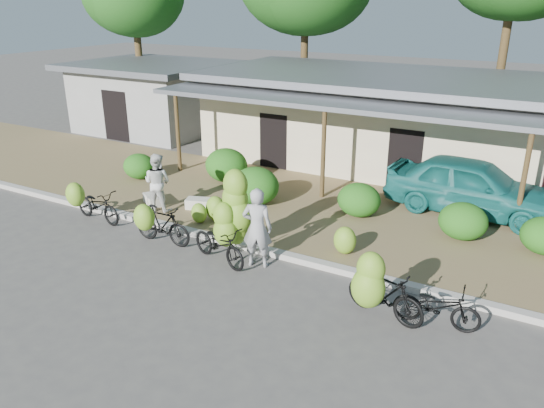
{
  "coord_description": "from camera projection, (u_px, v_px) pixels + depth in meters",
  "views": [
    {
      "loc": [
        6.23,
        -8.27,
        5.95
      ],
      "look_at": [
        0.3,
        2.36,
        1.2
      ],
      "focal_mm": 35.0,
      "sensor_mm": 36.0,
      "label": 1
    }
  ],
  "objects": [
    {
      "name": "ground",
      "position": [
        208.0,
        286.0,
        11.72
      ],
      "size": [
        100.0,
        100.0,
        0.0
      ],
      "primitive_type": "plane",
      "color": "#4E4B49",
      "rests_on": "ground"
    },
    {
      "name": "sidewalk",
      "position": [
        306.0,
        210.0,
        15.77
      ],
      "size": [
        60.0,
        6.0,
        0.12
      ],
      "primitive_type": "cube",
      "color": "brown",
      "rests_on": "ground"
    },
    {
      "name": "curb",
      "position": [
        255.0,
        248.0,
        13.32
      ],
      "size": [
        60.0,
        0.25,
        0.15
      ],
      "primitive_type": "cube",
      "color": "#A8A399",
      "rests_on": "ground"
    },
    {
      "name": "shop_main",
      "position": [
        376.0,
        118.0,
        19.98
      ],
      "size": [
        13.0,
        8.5,
        3.35
      ],
      "color": "beige",
      "rests_on": "ground"
    },
    {
      "name": "shop_grey",
      "position": [
        153.0,
        96.0,
        25.07
      ],
      "size": [
        7.0,
        6.0,
        3.15
      ],
      "color": "gray",
      "rests_on": "ground"
    },
    {
      "name": "hedge_0",
      "position": [
        139.0,
        166.0,
        18.16
      ],
      "size": [
        1.11,
        1.0,
        0.87
      ],
      "primitive_type": "ellipsoid",
      "color": "#205B14",
      "rests_on": "sidewalk"
    },
    {
      "name": "hedge_1",
      "position": [
        226.0,
        165.0,
        17.82
      ],
      "size": [
        1.46,
        1.31,
        1.14
      ],
      "primitive_type": "ellipsoid",
      "color": "#205B14",
      "rests_on": "sidewalk"
    },
    {
      "name": "hedge_2",
      "position": [
        255.0,
        186.0,
        15.88
      ],
      "size": [
        1.45,
        1.31,
        1.13
      ],
      "primitive_type": "ellipsoid",
      "color": "#205B14",
      "rests_on": "sidewalk"
    },
    {
      "name": "hedge_3",
      "position": [
        359.0,
        200.0,
        15.01
      ],
      "size": [
        1.24,
        1.11,
        0.96
      ],
      "primitive_type": "ellipsoid",
      "color": "#205B14",
      "rests_on": "sidewalk"
    },
    {
      "name": "hedge_4",
      "position": [
        463.0,
        221.0,
        13.58
      ],
      "size": [
        1.24,
        1.12,
        0.97
      ],
      "primitive_type": "ellipsoid",
      "color": "#205B14",
      "rests_on": "sidewalk"
    },
    {
      "name": "bike_far_left",
      "position": [
        95.0,
        204.0,
        14.89
      ],
      "size": [
        1.85,
        1.3,
        1.33
      ],
      "rotation": [
        0.0,
        0.0,
        1.44
      ],
      "color": "black",
      "rests_on": "ground"
    },
    {
      "name": "bike_left",
      "position": [
        159.0,
        224.0,
        13.47
      ],
      "size": [
        1.7,
        1.14,
        1.3
      ],
      "rotation": [
        0.0,
        0.0,
        1.6
      ],
      "color": "black",
      "rests_on": "ground"
    },
    {
      "name": "bike_center",
      "position": [
        228.0,
        225.0,
        12.65
      ],
      "size": [
        1.91,
        1.39,
        2.23
      ],
      "rotation": [
        0.0,
        0.0,
        1.27
      ],
      "color": "black",
      "rests_on": "ground"
    },
    {
      "name": "bike_right",
      "position": [
        380.0,
        290.0,
        10.17
      ],
      "size": [
        1.78,
        1.35,
        1.66
      ],
      "rotation": [
        0.0,
        0.0,
        1.32
      ],
      "color": "black",
      "rests_on": "ground"
    },
    {
      "name": "bike_far_right",
      "position": [
        437.0,
        306.0,
        10.15
      ],
      "size": [
        1.7,
        0.74,
        0.87
      ],
      "rotation": [
        0.0,
        0.0,
        1.67
      ],
      "color": "black",
      "rests_on": "ground"
    },
    {
      "name": "loose_banana_a",
      "position": [
        199.0,
        213.0,
        14.61
      ],
      "size": [
        0.46,
        0.39,
        0.57
      ],
      "primitive_type": "ellipsoid",
      "color": "#75B72D",
      "rests_on": "sidewalk"
    },
    {
      "name": "loose_banana_b",
      "position": [
        216.0,
        208.0,
        14.75
      ],
      "size": [
        0.57,
        0.48,
        0.71
      ],
      "primitive_type": "ellipsoid",
      "color": "#75B72D",
      "rests_on": "sidewalk"
    },
    {
      "name": "loose_banana_c",
      "position": [
        345.0,
        240.0,
        12.82
      ],
      "size": [
        0.56,
        0.48,
        0.7
      ],
      "primitive_type": "ellipsoid",
      "color": "#75B72D",
      "rests_on": "sidewalk"
    },
    {
      "name": "sack_near",
      "position": [
        201.0,
        204.0,
        15.65
      ],
      "size": [
        0.93,
        0.64,
        0.3
      ],
      "primitive_type": "cube",
      "rotation": [
        0.0,
        0.0,
        0.32
      ],
      "color": "white",
      "rests_on": "sidewalk"
    },
    {
      "name": "sack_far",
      "position": [
        153.0,
        200.0,
        15.99
      ],
      "size": [
        0.84,
        0.71,
        0.28
      ],
      "primitive_type": "cube",
      "rotation": [
        0.0,
        0.0,
        -0.54
      ],
      "color": "white",
      "rests_on": "sidewalk"
    },
    {
      "name": "vendor",
      "position": [
        257.0,
        228.0,
        12.28
      ],
      "size": [
        0.82,
        0.66,
        1.95
      ],
      "primitive_type": "imported",
      "rotation": [
        0.0,
        0.0,
        3.44
      ],
      "color": "#989898",
      "rests_on": "ground"
    },
    {
      "name": "bystander",
      "position": [
        157.0,
        182.0,
        15.29
      ],
      "size": [
        0.91,
        0.75,
        1.71
      ],
      "primitive_type": "imported",
      "rotation": [
        0.0,
        0.0,
        3.27
      ],
      "color": "silver",
      "rests_on": "sidewalk"
    },
    {
      "name": "teal_van",
      "position": [
        472.0,
        186.0,
        15.11
      ],
      "size": [
        4.88,
        2.17,
        1.63
      ],
      "primitive_type": "imported",
      "rotation": [
        0.0,
        0.0,
        1.52
      ],
      "color": "#176865",
      "rests_on": "sidewalk"
    }
  ]
}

